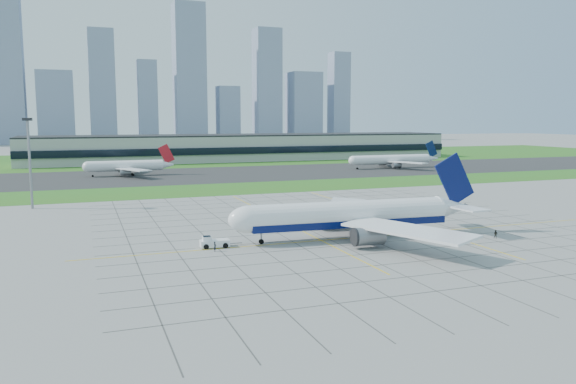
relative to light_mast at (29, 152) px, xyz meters
name	(u,v)px	position (x,y,z in m)	size (l,w,h in m)	color
ground	(359,235)	(70.00, -65.00, -16.18)	(1400.00, 1400.00, 0.00)	#989792
grass_median	(246,188)	(70.00, 25.00, -16.16)	(700.00, 35.00, 0.04)	#3B6C1F
asphalt_taxiway	(212,174)	(70.00, 80.00, -16.15)	(700.00, 75.00, 0.04)	#383838
grass_far	(175,159)	(70.00, 190.00, -16.16)	(700.00, 145.00, 0.04)	#3B6C1F
apron_markings	(339,226)	(70.43, -53.91, -16.17)	(120.00, 130.00, 0.03)	#474744
terminal	(245,147)	(110.00, 164.87, -8.29)	(260.00, 43.00, 15.80)	#B7B7B2
light_mast	(29,152)	(0.00, 0.00, 0.00)	(2.50, 2.50, 25.60)	gray
city_skyline	(125,87)	(61.29, 455.00, 42.91)	(523.00, 32.40, 160.00)	#828FAA
airliner	(351,216)	(66.84, -67.11, -11.30)	(56.71, 57.33, 17.84)	white
pushback_tug	(213,242)	(37.37, -65.54, -15.14)	(8.46, 3.24, 2.34)	white
crew_near	(215,247)	(36.94, -68.91, -15.23)	(0.69, 0.45, 1.90)	black
crew_far	(496,234)	(95.80, -78.06, -15.27)	(0.89, 0.69, 1.82)	#2A261C
distant_jet_1	(127,166)	(32.94, 86.95, -11.70)	(37.79, 42.66, 14.08)	white
distant_jet_2	(392,160)	(164.60, 80.23, -11.69)	(49.94, 42.66, 14.08)	white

